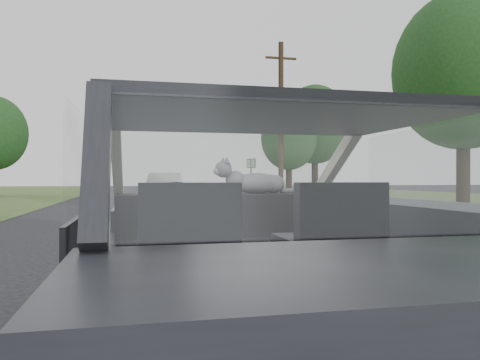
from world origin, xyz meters
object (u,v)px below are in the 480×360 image
cat (257,182)px  utility_pole (281,122)px  other_car (164,187)px  highway_sign (251,178)px  subject_car (250,243)px

cat → utility_pole: utility_pole is taller
cat → other_car: (0.53, 19.71, -0.38)m
cat → highway_sign: 25.38m
highway_sign → cat: bearing=-125.3°
subject_car → other_car: (0.74, 20.35, -0.02)m
cat → highway_sign: size_ratio=0.25×
cat → utility_pole: bearing=59.7°
subject_car → other_car: subject_car is taller
subject_car → cat: (0.21, 0.64, 0.36)m
subject_car → cat: size_ratio=6.82×
other_car → subject_car: bearing=-83.0°
other_car → highway_sign: highway_sign is taller
highway_sign → utility_pole: bearing=-112.1°
highway_sign → utility_pole: 6.88m
cat → utility_pole: (6.04, 18.30, 2.77)m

